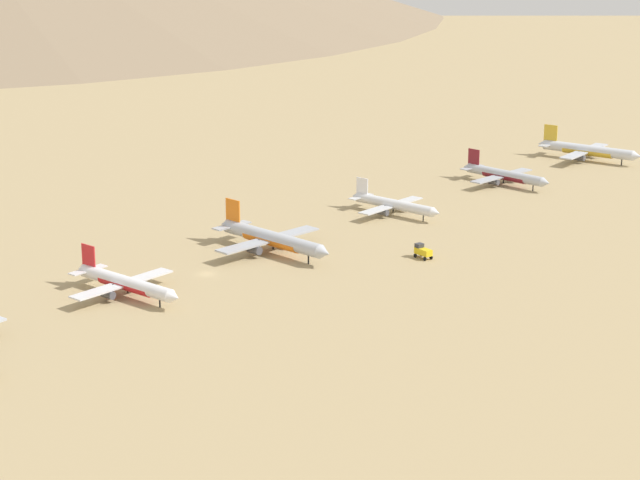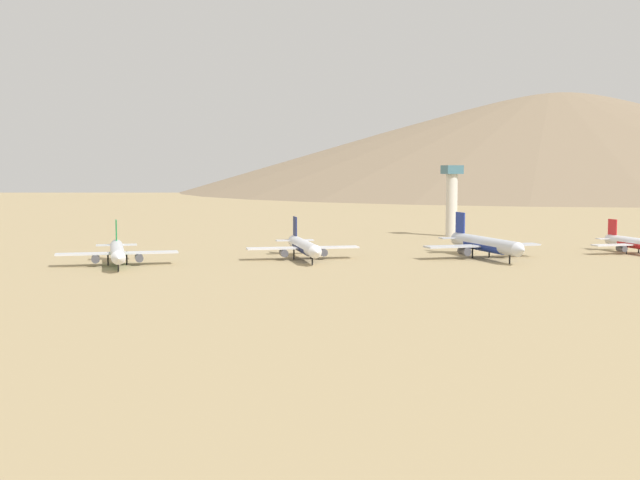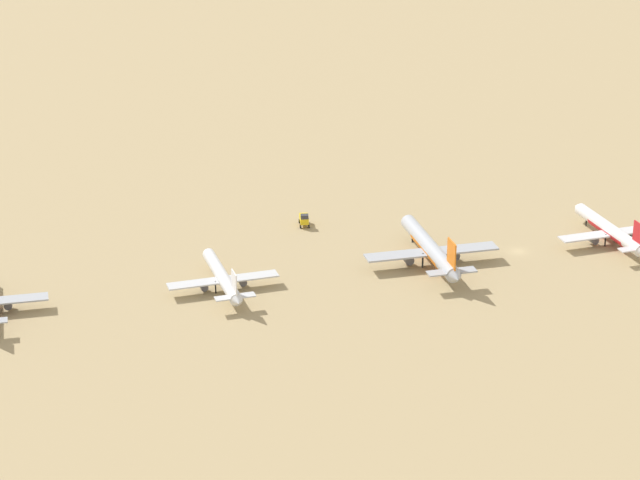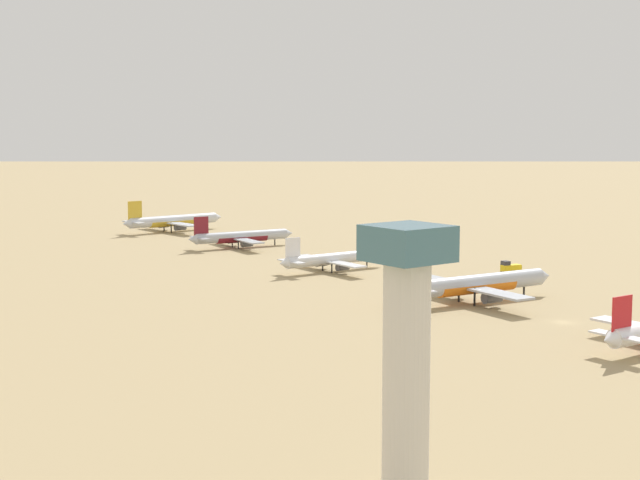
{
  "view_description": "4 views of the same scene",
  "coord_description": "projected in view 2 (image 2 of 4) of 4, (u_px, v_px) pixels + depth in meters",
  "views": [
    {
      "loc": [
        208.09,
        -217.52,
        95.85
      ],
      "look_at": [
        10.29,
        35.74,
        3.05
      ],
      "focal_mm": 66.79,
      "sensor_mm": 36.0,
      "label": 1
    },
    {
      "loc": [
        238.56,
        -210.36,
        28.56
      ],
      "look_at": [
        -14.97,
        -132.16,
        6.37
      ],
      "focal_mm": 48.54,
      "sensor_mm": 36.0,
      "label": 2
    },
    {
      "loc": [
        -281.51,
        161.46,
        135.76
      ],
      "look_at": [
        15.41,
        50.65,
        4.64
      ],
      "focal_mm": 73.41,
      "sensor_mm": 36.0,
      "label": 3
    },
    {
      "loc": [
        -153.88,
        -121.87,
        39.65
      ],
      "look_at": [
        22.68,
        110.32,
        4.3
      ],
      "focal_mm": 54.37,
      "sensor_mm": 36.0,
      "label": 4
    }
  ],
  "objects": [
    {
      "name": "parked_jet_2",
      "position": [
        485.0,
        244.0,
        272.17
      ],
      "size": [
        47.68,
        38.61,
        13.79
      ],
      "color": "silver",
      "rests_on": "ground"
    },
    {
      "name": "control_tower",
      "position": [
        452.0,
        197.0,
        360.09
      ],
      "size": [
        7.2,
        7.2,
        29.64
      ],
      "color": "beige",
      "rests_on": "ground"
    },
    {
      "name": "desert_hill_0",
      "position": [
        550.0,
        137.0,
        1065.72
      ],
      "size": [
        911.07,
        911.07,
        134.11
      ],
      "primitive_type": "cone",
      "color": "#847056",
      "rests_on": "ground"
    },
    {
      "name": "parked_jet_3",
      "position": [
        636.0,
        243.0,
        286.32
      ],
      "size": [
        37.59,
        30.5,
        10.85
      ],
      "color": "white",
      "rests_on": "ground"
    },
    {
      "name": "parked_jet_1",
      "position": [
        304.0,
        246.0,
        268.52
      ],
      "size": [
        43.61,
        35.52,
        12.57
      ],
      "color": "white",
      "rests_on": "ground"
    },
    {
      "name": "parked_jet_0",
      "position": [
        117.0,
        252.0,
        251.63
      ],
      "size": [
        43.49,
        35.32,
        12.54
      ],
      "color": "silver",
      "rests_on": "ground"
    }
  ]
}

